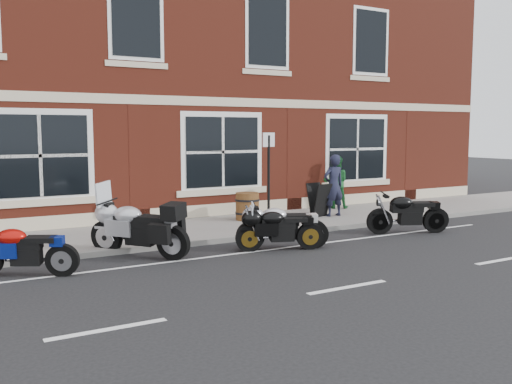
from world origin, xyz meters
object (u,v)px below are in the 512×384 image
a_board_sign (319,200)px  pedestrian_left (334,185)px  moto_sport_black (278,228)px  pedestrian_right (336,182)px  moto_touring_silver (137,226)px  moto_naked_black (406,212)px  moto_sport_red (22,248)px  barrel_planter (247,206)px  parking_sign (269,175)px  moto_sport_silver (280,225)px

a_board_sign → pedestrian_left: bearing=-28.9°
moto_sport_black → pedestrian_right: pedestrian_right is taller
moto_touring_silver → moto_naked_black: (6.70, -0.88, -0.08)m
pedestrian_right → a_board_sign: bearing=71.6°
pedestrian_left → pedestrian_right: (1.09, 1.28, -0.06)m
moto_sport_black → pedestrian_left: bearing=-33.8°
moto_touring_silver → moto_sport_red: bearing=156.6°
moto_touring_silver → moto_naked_black: moto_touring_silver is taller
a_board_sign → moto_sport_red: bearing=-175.5°
pedestrian_right → pedestrian_left: bearing=83.9°
moto_sport_black → pedestrian_right: (4.74, 4.02, 0.45)m
barrel_planter → parking_sign: (-0.46, -1.88, 1.02)m
moto_sport_silver → pedestrian_left: 4.39m
moto_sport_silver → barrel_planter: size_ratio=2.56×
pedestrian_left → parking_sign: 3.24m
moto_sport_red → pedestrian_left: 9.05m
a_board_sign → parking_sign: parking_sign is taller
moto_sport_red → moto_sport_silver: bearing=-64.2°
moto_sport_silver → a_board_sign: (3.07, 2.74, 0.07)m
moto_naked_black → parking_sign: size_ratio=0.83×
moto_sport_red → moto_sport_black: 5.12m
moto_sport_black → a_board_sign: 4.32m
moto_sport_black → pedestrian_left: 4.59m
moto_naked_black → moto_touring_silver: bearing=105.1°
moto_naked_black → barrel_planter: (-2.74, 3.26, -0.05)m
moto_sport_red → parking_sign: 5.97m
a_board_sign → parking_sign: 3.02m
moto_sport_silver → a_board_sign: 4.12m
pedestrian_right → barrel_planter: (-3.59, -0.64, -0.45)m
moto_sport_red → a_board_sign: (8.32, 2.43, 0.10)m
moto_sport_black → moto_sport_silver: (0.15, 0.13, 0.03)m
moto_sport_black → barrel_planter: 3.57m
moto_sport_silver → a_board_sign: a_board_sign is taller
moto_naked_black → barrel_planter: 4.26m
moto_sport_black → moto_sport_silver: size_ratio=0.97×
moto_sport_black → pedestrian_left: size_ratio=1.05×
moto_touring_silver → pedestrian_left: 6.69m
moto_sport_silver → pedestrian_left: bearing=-30.4°
moto_naked_black → pedestrian_right: 4.02m
pedestrian_left → barrel_planter: bearing=-11.0°
moto_touring_silver → moto_sport_silver: moto_touring_silver is taller
moto_sport_red → pedestrian_right: 10.47m
pedestrian_right → moto_sport_red: bearing=54.3°
pedestrian_right → parking_sign: 4.80m
moto_naked_black → moto_sport_black: bearing=114.2°
moto_touring_silver → moto_naked_black: bearing=-44.4°
pedestrian_left → a_board_sign: bearing=-13.7°
a_board_sign → moto_naked_black: bearing=-88.2°
a_board_sign → moto_sport_silver: bearing=-150.1°
moto_touring_silver → moto_sport_silver: size_ratio=1.01×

